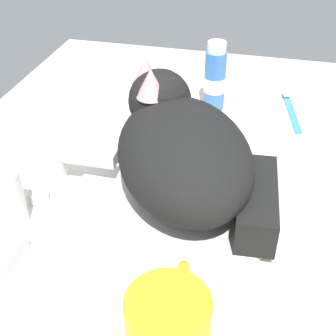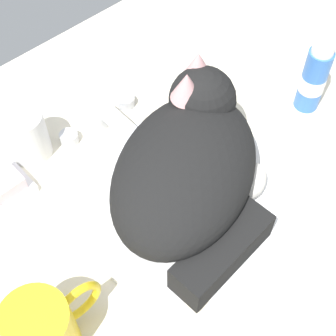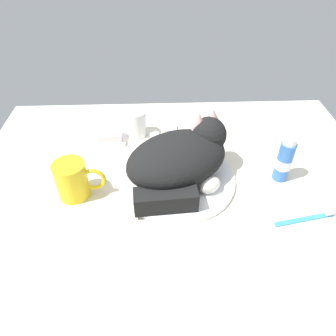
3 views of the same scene
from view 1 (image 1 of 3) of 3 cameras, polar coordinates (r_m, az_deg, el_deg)
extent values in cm
cube|color=silver|center=(67.88, 1.82, -4.58)|extent=(110.00, 82.50, 3.00)
cylinder|color=white|center=(66.56, 1.85, -3.23)|extent=(30.55, 30.55, 1.14)
cylinder|color=silver|center=(71.37, -13.71, 0.05)|extent=(3.60, 3.60, 3.91)
cube|color=silver|center=(67.80, -10.34, 1.51)|extent=(2.00, 9.78, 2.00)
cylinder|color=silver|center=(68.10, -15.56, -3.38)|extent=(2.80, 2.80, 1.80)
cylinder|color=silver|center=(76.06, -11.84, 1.83)|extent=(2.80, 2.80, 1.80)
ellipsoid|color=black|center=(62.57, 1.97, 1.52)|extent=(31.44, 27.34, 12.21)
sphere|color=black|center=(68.90, -1.00, 8.25)|extent=(12.46, 12.46, 9.35)
ellipsoid|color=white|center=(68.16, -0.68, 6.18)|extent=(7.70, 7.26, 5.14)
cone|color=#DB9E9E|center=(65.01, -2.12, 10.38)|extent=(5.61, 5.61, 4.21)
cone|color=#DB9E9E|center=(68.79, -2.75, 11.85)|extent=(5.61, 5.61, 4.21)
cube|color=black|center=(61.45, 10.77, -4.16)|extent=(15.12, 6.06, 4.99)
ellipsoid|color=white|center=(70.51, 7.69, 1.78)|extent=(6.60, 5.66, 4.49)
cylinder|color=yellow|center=(45.61, 0.00, -19.83)|extent=(7.83, 7.83, 9.67)
torus|color=yellow|center=(48.60, 1.46, -14.97)|extent=(6.41, 1.00, 6.41)
cylinder|color=white|center=(63.74, -19.86, -3.75)|extent=(6.05, 6.05, 8.17)
cylinder|color=#3870C6|center=(87.00, 5.68, 10.57)|extent=(3.92, 3.92, 11.21)
cylinder|color=white|center=(87.23, 5.66, 10.23)|extent=(3.99, 3.99, 2.80)
cylinder|color=white|center=(84.44, 5.95, 14.56)|extent=(3.33, 3.33, 1.80)
cube|color=#388CD8|center=(90.04, 14.93, 6.68)|extent=(14.64, 3.90, 0.80)
cube|color=white|center=(95.09, 14.40, 8.93)|extent=(2.43, 1.82, 0.80)
camera|label=2|loc=(0.35, 79.01, 50.53)|focal=54.26mm
camera|label=3|loc=(0.70, 73.20, 26.04)|focal=33.87mm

